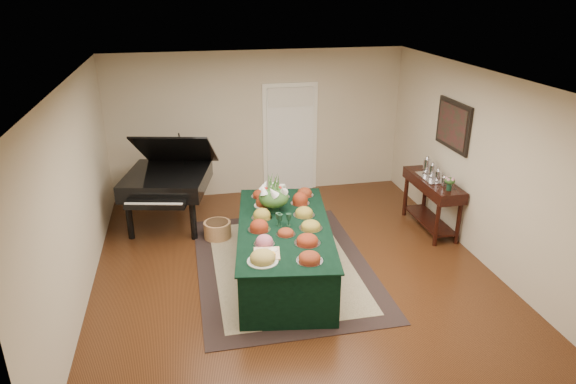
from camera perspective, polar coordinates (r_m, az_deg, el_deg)
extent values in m
plane|color=black|center=(7.46, 0.48, -8.35)|extent=(6.00, 6.00, 0.00)
cube|color=black|center=(7.51, -0.57, -8.08)|extent=(2.44, 3.41, 0.01)
cube|color=beige|center=(7.51, -0.57, -8.03)|extent=(1.95, 2.93, 0.01)
cube|color=white|center=(9.85, 0.22, 6.03)|extent=(1.05, 0.04, 2.10)
cube|color=white|center=(9.85, 0.25, 5.72)|extent=(0.90, 0.06, 2.00)
cube|color=black|center=(7.11, -0.42, -6.51)|extent=(1.54, 2.71, 0.75)
cube|color=black|center=(6.94, -0.43, -3.75)|extent=(1.61, 2.77, 0.02)
cylinder|color=silver|center=(7.81, -0.86, -0.56)|extent=(0.28, 0.28, 0.01)
ellipsoid|color=maroon|center=(7.79, -0.86, -0.28)|extent=(0.23, 0.23, 0.07)
cylinder|color=silver|center=(6.07, -2.83, -7.68)|extent=(0.37, 0.37, 0.01)
ellipsoid|color=tan|center=(6.04, -2.84, -7.21)|extent=(0.30, 0.30, 0.10)
cylinder|color=silver|center=(6.44, -2.64, -5.78)|extent=(0.26, 0.26, 0.01)
ellipsoid|color=#C5627D|center=(6.42, -2.65, -5.39)|extent=(0.22, 0.22, 0.09)
cylinder|color=silver|center=(6.84, 2.54, -4.03)|extent=(0.31, 0.31, 0.01)
ellipsoid|color=#A58D30|center=(6.82, 2.55, -3.70)|extent=(0.26, 0.26, 0.08)
cylinder|color=silver|center=(7.85, -3.04, -0.47)|extent=(0.29, 0.29, 0.01)
ellipsoid|color=maroon|center=(7.83, -3.05, -0.19)|extent=(0.24, 0.24, 0.07)
cylinder|color=silver|center=(7.21, 1.79, -2.58)|extent=(0.30, 0.30, 0.01)
ellipsoid|color=#A58D30|center=(7.19, 1.80, -2.23)|extent=(0.25, 0.25, 0.09)
cylinder|color=silver|center=(6.46, 2.16, -5.67)|extent=(0.33, 0.33, 0.01)
ellipsoid|color=maroon|center=(6.44, 2.17, -5.30)|extent=(0.27, 0.27, 0.08)
cylinder|color=silver|center=(6.80, -3.22, -4.20)|extent=(0.30, 0.30, 0.01)
ellipsoid|color=maroon|center=(6.78, -3.23, -3.77)|extent=(0.25, 0.25, 0.10)
cylinder|color=silver|center=(7.88, 1.86, -0.35)|extent=(0.27, 0.27, 0.01)
ellipsoid|color=maroon|center=(7.86, 1.87, -0.03)|extent=(0.22, 0.22, 0.09)
cylinder|color=silver|center=(7.14, -2.92, -2.86)|extent=(0.29, 0.29, 0.01)
ellipsoid|color=#A58D30|center=(7.12, -2.93, -2.46)|extent=(0.24, 0.24, 0.10)
cylinder|color=silver|center=(7.59, 1.35, -1.27)|extent=(0.28, 0.28, 0.01)
ellipsoid|color=maroon|center=(7.56, 1.36, -0.80)|extent=(0.23, 0.23, 0.12)
cylinder|color=silver|center=(6.07, 2.41, -7.63)|extent=(0.32, 0.32, 0.01)
ellipsoid|color=maroon|center=(6.05, 2.42, -7.25)|extent=(0.26, 0.26, 0.08)
cylinder|color=silver|center=(6.67, -0.25, -4.71)|extent=(0.26, 0.26, 0.01)
ellipsoid|color=maroon|center=(6.66, -0.25, -4.46)|extent=(0.21, 0.21, 0.05)
cylinder|color=silver|center=(7.52, -2.75, -1.50)|extent=(0.27, 0.27, 0.01)
ellipsoid|color=maroon|center=(7.50, -2.75, -1.08)|extent=(0.22, 0.22, 0.11)
cube|color=tan|center=(6.21, -2.38, -6.85)|extent=(0.36, 0.36, 0.02)
ellipsoid|color=white|center=(6.23, -2.95, -6.30)|extent=(0.14, 0.14, 0.08)
ellipsoid|color=white|center=(6.25, -1.66, -6.23)|extent=(0.12, 0.12, 0.07)
cube|color=#FEAA28|center=(6.13, -1.90, -6.92)|extent=(0.10, 0.09, 0.05)
cylinder|color=#13301F|center=(7.33, -1.59, -1.49)|extent=(0.17, 0.17, 0.17)
ellipsoid|color=#2D5421|center=(7.28, -1.60, -0.62)|extent=(0.43, 0.43, 0.28)
cylinder|color=black|center=(8.49, -17.18, -2.98)|extent=(0.10, 0.10, 0.64)
cylinder|color=black|center=(8.24, -10.48, -3.12)|extent=(0.10, 0.10, 0.64)
cylinder|color=black|center=(9.37, -12.19, -0.07)|extent=(0.10, 0.10, 0.64)
cube|color=black|center=(8.67, -13.28, 1.24)|extent=(1.56, 1.63, 0.28)
cube|color=black|center=(8.00, -14.52, -1.34)|extent=(0.94, 0.42, 0.10)
cube|color=black|center=(8.61, -12.36, 4.63)|extent=(1.43, 1.25, 0.71)
cylinder|color=#A36E42|center=(8.29, -7.84, -4.20)|extent=(0.43, 0.43, 0.27)
cylinder|color=black|center=(8.21, 16.22, -3.57)|extent=(0.07, 0.07, 0.69)
cylinder|color=black|center=(8.38, 18.40, -3.31)|extent=(0.07, 0.07, 0.69)
cylinder|color=black|center=(9.15, 12.93, -0.51)|extent=(0.07, 0.07, 0.69)
cylinder|color=black|center=(9.31, 14.95, -0.33)|extent=(0.07, 0.07, 0.69)
cube|color=black|center=(8.59, 15.84, 0.82)|extent=(0.45, 1.38, 0.18)
cube|color=black|center=(8.83, 15.42, -3.02)|extent=(0.38, 1.21, 0.03)
cube|color=silver|center=(8.61, 15.73, 1.57)|extent=(0.34, 0.58, 0.02)
cylinder|color=#13301F|center=(8.14, 17.46, 0.57)|extent=(0.08, 0.08, 0.12)
ellipsoid|color=pink|center=(8.11, 17.55, 1.26)|extent=(0.17, 0.17, 0.12)
cube|color=black|center=(8.41, 17.90, 7.07)|extent=(0.04, 0.95, 0.75)
cube|color=#4D141D|center=(8.40, 17.75, 7.06)|extent=(0.01, 0.82, 0.62)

